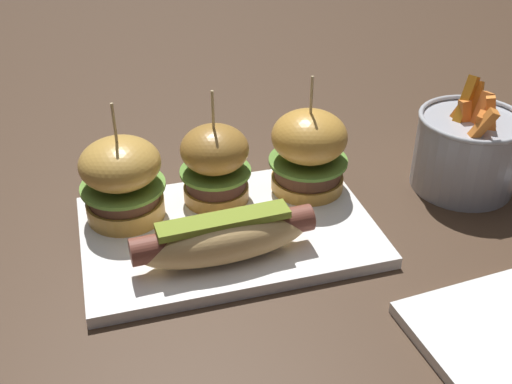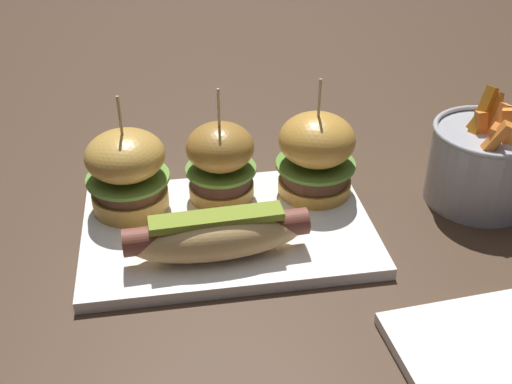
{
  "view_description": "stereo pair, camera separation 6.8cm",
  "coord_description": "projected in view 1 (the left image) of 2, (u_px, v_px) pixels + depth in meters",
  "views": [
    {
      "loc": [
        -0.13,
        -0.55,
        0.43
      ],
      "look_at": [
        0.03,
        0.0,
        0.05
      ],
      "focal_mm": 43.47,
      "sensor_mm": 36.0,
      "label": 1
    },
    {
      "loc": [
        -0.06,
        -0.57,
        0.43
      ],
      "look_at": [
        0.03,
        0.0,
        0.05
      ],
      "focal_mm": 43.47,
      "sensor_mm": 36.0,
      "label": 2
    }
  ],
  "objects": [
    {
      "name": "fries_bucket",
      "position": [
        467.0,
        150.0,
        0.77
      ],
      "size": [
        0.13,
        0.13,
        0.14
      ],
      "color": "#A8AAB2",
      "rests_on": "ground"
    },
    {
      "name": "ground_plane",
      "position": [
        229.0,
        236.0,
        0.7
      ],
      "size": [
        3.0,
        3.0,
        0.0
      ],
      "primitive_type": "plane",
      "color": "#422D1E"
    },
    {
      "name": "slider_center",
      "position": [
        212.0,
        164.0,
        0.72
      ],
      "size": [
        0.08,
        0.08,
        0.14
      ],
      "color": "#A87632",
      "rests_on": "platter_main"
    },
    {
      "name": "slider_left",
      "position": [
        122.0,
        179.0,
        0.69
      ],
      "size": [
        0.1,
        0.1,
        0.14
      ],
      "color": "gold",
      "rests_on": "platter_main"
    },
    {
      "name": "hot_dog",
      "position": [
        224.0,
        237.0,
        0.64
      ],
      "size": [
        0.19,
        0.06,
        0.05
      ],
      "color": "#DDAF6A",
      "rests_on": "platter_main"
    },
    {
      "name": "slider_right",
      "position": [
        309.0,
        150.0,
        0.74
      ],
      "size": [
        0.1,
        0.1,
        0.15
      ],
      "color": "gold",
      "rests_on": "platter_main"
    },
    {
      "name": "platter_main",
      "position": [
        228.0,
        231.0,
        0.7
      ],
      "size": [
        0.32,
        0.21,
        0.01
      ],
      "primitive_type": "cube",
      "color": "white",
      "rests_on": "ground"
    }
  ]
}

